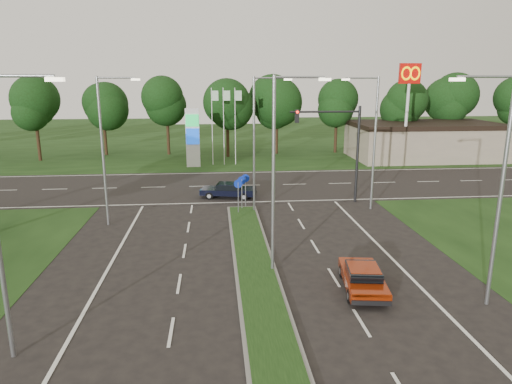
{
  "coord_description": "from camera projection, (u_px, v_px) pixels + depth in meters",
  "views": [
    {
      "loc": [
        -1.8,
        -13.86,
        8.79
      ],
      "look_at": [
        0.63,
        12.73,
        2.2
      ],
      "focal_mm": 32.0,
      "sensor_mm": 36.0,
      "label": 1
    }
  ],
  "objects": [
    {
      "name": "treeline_far",
      "position": [
        230.0,
        97.0,
        52.65
      ],
      "size": [
        6.0,
        6.0,
        9.9
      ],
      "color": "black",
      "rests_on": "ground"
    },
    {
      "name": "cross_road",
      "position": [
        237.0,
        186.0,
        38.88
      ],
      "size": [
        160.0,
        12.0,
        0.02
      ],
      "primitive_type": "cube",
      "color": "black",
      "rests_on": "ground"
    },
    {
      "name": "median_signs",
      "position": [
        242.0,
        186.0,
        31.12
      ],
      "size": [
        1.16,
        1.76,
        2.38
      ],
      "color": "gray",
      "rests_on": "ground"
    },
    {
      "name": "gas_pylon",
      "position": [
        195.0,
        136.0,
        46.52
      ],
      "size": [
        5.8,
        1.26,
        8.0
      ],
      "color": "silver",
      "rests_on": "ground"
    },
    {
      "name": "traffic_signal",
      "position": [
        340.0,
        139.0,
        32.59
      ],
      "size": [
        5.1,
        0.42,
        7.0
      ],
      "color": "black",
      "rests_on": "ground"
    },
    {
      "name": "ground",
      "position": [
        271.0,
        343.0,
        15.67
      ],
      "size": [
        160.0,
        160.0,
        0.0
      ],
      "primitive_type": "plane",
      "color": "black",
      "rests_on": "ground"
    },
    {
      "name": "median_kerb",
      "position": [
        260.0,
        289.0,
        19.52
      ],
      "size": [
        2.0,
        26.0,
        0.12
      ],
      "primitive_type": "cube",
      "color": "slate",
      "rests_on": "ground"
    },
    {
      "name": "streetlight_right_near",
      "position": [
        497.0,
        181.0,
        17.17
      ],
      "size": [
        2.53,
        0.22,
        9.0
      ],
      "rotation": [
        0.0,
        0.0,
        3.14
      ],
      "color": "gray",
      "rests_on": "ground"
    },
    {
      "name": "navy_sedan",
      "position": [
        228.0,
        190.0,
        34.79
      ],
      "size": [
        4.37,
        2.49,
        1.13
      ],
      "rotation": [
        0.0,
        0.0,
        1.36
      ],
      "color": "black",
      "rests_on": "ground"
    },
    {
      "name": "streetlight_median_far",
      "position": [
        257.0,
        138.0,
        30.01
      ],
      "size": [
        2.53,
        0.22,
        9.0
      ],
      "color": "gray",
      "rests_on": "ground"
    },
    {
      "name": "red_sedan",
      "position": [
        363.0,
        277.0,
        19.51
      ],
      "size": [
        2.12,
        4.07,
        1.07
      ],
      "rotation": [
        0.0,
        0.0,
        -0.14
      ],
      "color": "maroon",
      "rests_on": "ground"
    },
    {
      "name": "commercial_building",
      "position": [
        424.0,
        141.0,
        51.94
      ],
      "size": [
        16.0,
        9.0,
        4.0
      ],
      "primitive_type": "cube",
      "color": "gray",
      "rests_on": "ground"
    },
    {
      "name": "streetlight_left_far",
      "position": [
        106.0,
        144.0,
        27.26
      ],
      "size": [
        2.53,
        0.22,
        9.0
      ],
      "color": "gray",
      "rests_on": "ground"
    },
    {
      "name": "streetlight_right_far",
      "position": [
        372.0,
        136.0,
        30.7
      ],
      "size": [
        2.53,
        0.22,
        9.0
      ],
      "rotation": [
        0.0,
        0.0,
        3.14
      ],
      "color": "gray",
      "rests_on": "ground"
    },
    {
      "name": "verge_far",
      "position": [
        226.0,
        140.0,
        68.85
      ],
      "size": [
        160.0,
        50.0,
        0.02
      ],
      "primitive_type": "cube",
      "color": "black",
      "rests_on": "ground"
    },
    {
      "name": "streetlight_median_near",
      "position": [
        278.0,
        165.0,
        20.34
      ],
      "size": [
        2.53,
        0.22,
        9.0
      ],
      "color": "gray",
      "rests_on": "ground"
    },
    {
      "name": "mcdonalds_sign",
      "position": [
        409.0,
        88.0,
        46.26
      ],
      "size": [
        2.2,
        0.47,
        10.4
      ],
      "color": "silver",
      "rests_on": "ground"
    }
  ]
}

